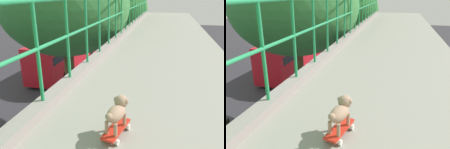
# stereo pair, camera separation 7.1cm
# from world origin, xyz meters

# --- Properties ---
(car_red_taxi_fifth) EXTENTS (1.99, 4.47, 1.55)m
(car_red_taxi_fifth) POSITION_xyz_m (-4.82, 10.64, 0.70)
(car_red_taxi_fifth) COLOR red
(car_red_taxi_fifth) RESTS_ON ground
(city_bus) EXTENTS (2.76, 11.80, 3.40)m
(city_bus) POSITION_xyz_m (-8.56, 21.26, 1.92)
(city_bus) COLOR red
(city_bus) RESTS_ON ground
(roadside_tree_mid) EXTENTS (4.74, 4.74, 8.94)m
(roadside_tree_mid) POSITION_xyz_m (-2.51, 8.35, 7.06)
(roadside_tree_mid) COLOR brown
(roadside_tree_mid) RESTS_ON ground
(roadside_tree_farthest) EXTENTS (4.64, 4.64, 8.33)m
(roadside_tree_farthest) POSITION_xyz_m (-2.68, 19.13, 6.13)
(roadside_tree_farthest) COLOR brown
(roadside_tree_farthest) RESTS_ON ground
(toy_skateboard) EXTENTS (0.25, 0.46, 0.08)m
(toy_skateboard) POSITION_xyz_m (0.74, 2.19, 6.28)
(toy_skateboard) COLOR red
(toy_skateboard) RESTS_ON overpass_deck
(small_dog) EXTENTS (0.22, 0.41, 0.32)m
(small_dog) POSITION_xyz_m (0.75, 2.20, 6.49)
(small_dog) COLOR tan
(small_dog) RESTS_ON toy_skateboard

